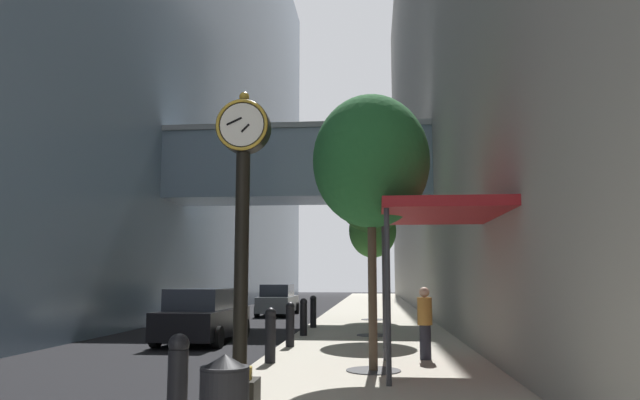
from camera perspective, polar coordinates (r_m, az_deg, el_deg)
The scene contains 17 objects.
ground_plane at distance 30.35m, azimuth 0.16°, elevation -11.34°, with size 110.00×110.00×0.00m, color black.
sidewalk_right at distance 33.22m, azimuth 5.19°, elevation -10.87°, with size 5.22×80.00×0.14m, color #ADA593.
building_block_left at distance 39.17m, azimuth -16.57°, elevation 16.40°, with size 21.18×80.00×35.53m.
building_block_right at distance 36.84m, azimuth 16.43°, elevation 15.73°, with size 9.00×80.00×32.76m.
street_clock at distance 9.17m, azimuth -7.57°, elevation -2.59°, with size 0.84×0.55×4.79m.
bollard_nearest at distance 7.38m, azimuth -13.62°, elevation -16.89°, with size 0.25×0.25×1.20m.
bollard_third at distance 13.40m, azimuth -4.83°, elevation -12.78°, with size 0.25×0.25×1.20m.
bollard_fourth at distance 16.47m, azimuth -2.91°, elevation -11.83°, with size 0.25×0.25×1.20m.
bollard_fifth at distance 19.55m, azimuth -1.60°, elevation -11.16°, with size 0.25×0.25×1.20m.
bollard_sixth at distance 22.64m, azimuth -0.66°, elevation -10.68°, with size 0.25×0.25×1.20m.
street_tree_near at distance 12.45m, azimuth 4.96°, elevation 3.68°, with size 2.45×2.45×5.71m.
street_tree_mid_near at distance 19.86m, azimuth 5.04°, elevation 0.92°, with size 2.53×2.53×6.26m.
street_tree_mid_far at distance 27.16m, azimuth 5.11°, elevation -3.02°, with size 2.17×2.17×5.27m.
pedestrian_walking at distance 14.09m, azimuth 10.12°, elevation -11.47°, with size 0.37×0.47×1.65m.
storefront_awning at distance 12.32m, azimuth 11.32°, elevation -1.40°, with size 2.40×3.60×3.30m.
car_grey_near at distance 32.31m, azimuth -4.10°, elevation -9.66°, with size 1.97×4.69×1.67m.
car_black_mid at distance 19.05m, azimuth -11.24°, elevation -10.98°, with size 2.17×4.57×1.67m.
Camera 1 is at (2.65, -3.17, 1.99)m, focal length 33.05 mm.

